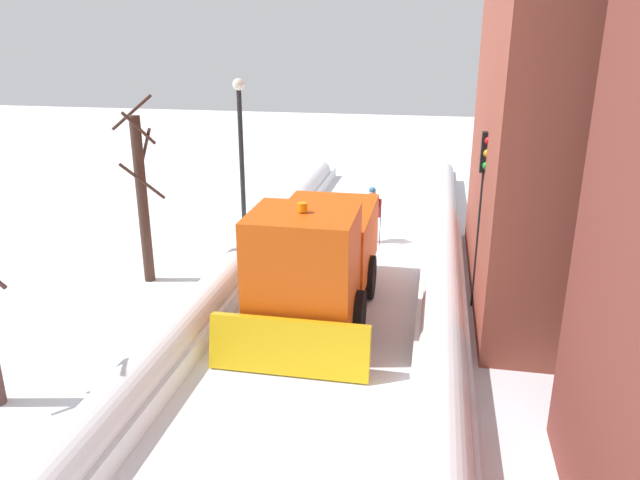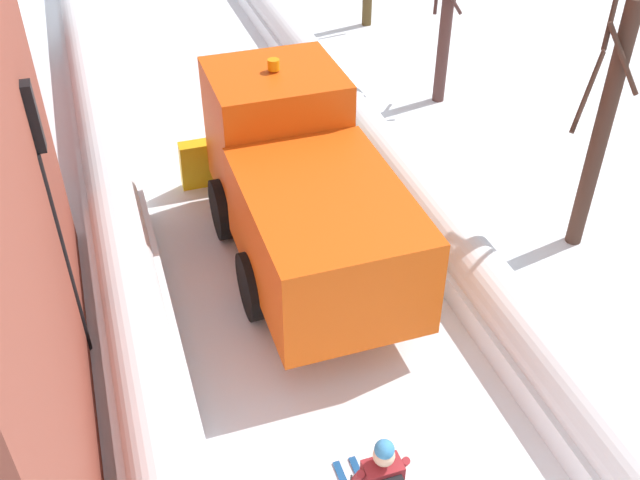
{
  "view_description": "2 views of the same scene",
  "coord_description": "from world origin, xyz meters",
  "views": [
    {
      "loc": [
        -2.35,
        19.33,
        6.43
      ],
      "look_at": [
        0.41,
        4.97,
        1.37
      ],
      "focal_mm": 34.16,
      "sensor_mm": 36.0,
      "label": 1
    },
    {
      "loc": [
        -2.6,
        -3.3,
        8.03
      ],
      "look_at": [
        0.19,
        5.1,
        1.27
      ],
      "focal_mm": 41.0,
      "sensor_mm": 36.0,
      "label": 2
    }
  ],
  "objects": [
    {
      "name": "ground_plane",
      "position": [
        0.0,
        10.0,
        0.0
      ],
      "size": [
        80.0,
        80.0,
        0.0
      ],
      "primitive_type": "plane",
      "color": "white"
    },
    {
      "name": "snowbank_left",
      "position": [
        -2.7,
        10.0,
        0.45
      ],
      "size": [
        1.1,
        36.0,
        1.04
      ],
      "color": "white",
      "rests_on": "ground"
    },
    {
      "name": "traffic_light_pole",
      "position": [
        -3.48,
        5.32,
        3.01
      ],
      "size": [
        0.28,
        0.42,
        4.28
      ],
      "color": "black",
      "rests_on": "ground"
    },
    {
      "name": "plow_truck",
      "position": [
        0.24,
        6.33,
        1.48
      ],
      "size": [
        3.2,
        5.98,
        3.12
      ],
      "color": "#DB510F",
      "rests_on": "ground"
    },
    {
      "name": "bare_tree_near",
      "position": [
        5.05,
        5.23,
        2.34
      ],
      "size": [
        1.3,
        1.34,
        4.9
      ],
      "color": "#402A21",
      "rests_on": "ground"
    },
    {
      "name": "bare_tree_mid",
      "position": [
        5.19,
        11.11,
        2.14
      ],
      "size": [
        0.84,
        1.02,
        4.45
      ],
      "color": "#4B302D",
      "rests_on": "ground"
    },
    {
      "name": "snowbank_right",
      "position": [
        2.7,
        10.0,
        0.35
      ],
      "size": [
        1.1,
        36.0,
        0.9
      ],
      "color": "white",
      "rests_on": "ground"
    }
  ]
}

